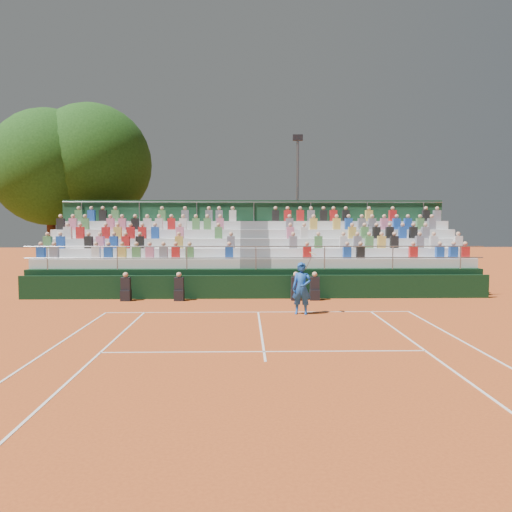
{
  "coord_description": "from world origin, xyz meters",
  "views": [
    {
      "loc": [
        -0.48,
        -17.87,
        3.29
      ],
      "look_at": [
        0.0,
        3.5,
        1.8
      ],
      "focal_mm": 35.0,
      "sensor_mm": 36.0,
      "label": 1
    }
  ],
  "objects_px": {
    "tree_west": "(50,168)",
    "floodlight_mast": "(297,194)",
    "tree_east": "(92,164)",
    "tennis_player": "(302,288)"
  },
  "relations": [
    {
      "from": "tree_west",
      "to": "floodlight_mast",
      "type": "distance_m",
      "value": 14.81
    },
    {
      "from": "tennis_player",
      "to": "floodlight_mast",
      "type": "height_order",
      "value": "floodlight_mast"
    },
    {
      "from": "tennis_player",
      "to": "tree_east",
      "type": "distance_m",
      "value": 18.13
    },
    {
      "from": "tree_west",
      "to": "tree_east",
      "type": "bearing_deg",
      "value": 14.17
    },
    {
      "from": "tree_east",
      "to": "tennis_player",
      "type": "bearing_deg",
      "value": -49.27
    },
    {
      "from": "tree_west",
      "to": "tree_east",
      "type": "xyz_separation_m",
      "value": [
        2.31,
        0.58,
        0.31
      ]
    },
    {
      "from": "tree_west",
      "to": "floodlight_mast",
      "type": "relative_size",
      "value": 1.16
    },
    {
      "from": "tennis_player",
      "to": "floodlight_mast",
      "type": "distance_m",
      "value": 13.74
    },
    {
      "from": "tree_west",
      "to": "floodlight_mast",
      "type": "xyz_separation_m",
      "value": [
        14.72,
        0.66,
        -1.5
      ]
    },
    {
      "from": "tree_east",
      "to": "floodlight_mast",
      "type": "bearing_deg",
      "value": 0.35
    }
  ]
}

